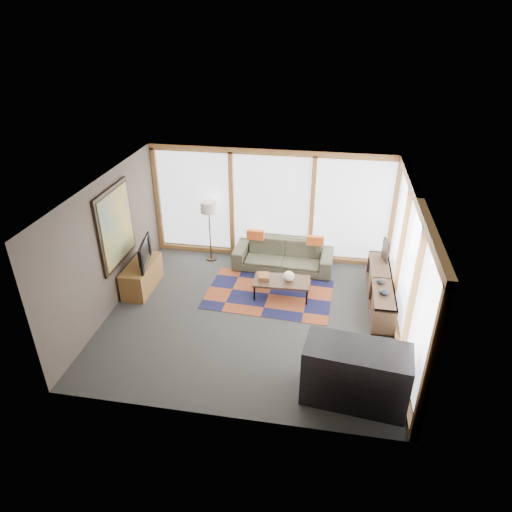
% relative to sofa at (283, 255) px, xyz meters
% --- Properties ---
extents(ground, '(5.50, 5.50, 0.00)m').
position_rel_sofa_xyz_m(ground, '(-0.36, -1.95, -0.32)').
color(ground, '#2D2D2B').
rests_on(ground, ground).
extents(room_envelope, '(5.52, 5.02, 2.62)m').
position_rel_sofa_xyz_m(room_envelope, '(0.14, -1.39, 1.22)').
color(room_envelope, '#423B30').
rests_on(room_envelope, ground).
extents(rug, '(2.64, 1.77, 0.01)m').
position_rel_sofa_xyz_m(rug, '(-0.15, -1.15, -0.32)').
color(rug, brown).
rests_on(rug, ground).
extents(sofa, '(2.24, 0.95, 0.65)m').
position_rel_sofa_xyz_m(sofa, '(0.00, 0.00, 0.00)').
color(sofa, '#3C3D2E').
rests_on(sofa, ground).
extents(pillow_left, '(0.39, 0.13, 0.22)m').
position_rel_sofa_xyz_m(pillow_left, '(-0.65, 0.05, 0.43)').
color(pillow_left, '#C44E1E').
rests_on(pillow_left, sofa).
extents(pillow_right, '(0.38, 0.12, 0.21)m').
position_rel_sofa_xyz_m(pillow_right, '(0.69, -0.01, 0.43)').
color(pillow_right, '#C44E1E').
rests_on(pillow_right, sofa).
extents(floor_lamp, '(0.37, 0.37, 1.45)m').
position_rel_sofa_xyz_m(floor_lamp, '(-1.72, 0.11, 0.40)').
color(floor_lamp, black).
rests_on(floor_lamp, ground).
extents(coffee_table, '(1.14, 0.60, 0.38)m').
position_rel_sofa_xyz_m(coffee_table, '(0.10, -1.17, -0.13)').
color(coffee_table, '#301D14').
rests_on(coffee_table, ground).
extents(book_stack, '(0.26, 0.30, 0.09)m').
position_rel_sofa_xyz_m(book_stack, '(-0.27, -1.16, 0.10)').
color(book_stack, brown).
rests_on(book_stack, coffee_table).
extents(vase, '(0.24, 0.24, 0.20)m').
position_rel_sofa_xyz_m(vase, '(0.24, -1.14, 0.15)').
color(vase, silver).
rests_on(vase, coffee_table).
extents(bookshelf, '(0.41, 2.26, 0.56)m').
position_rel_sofa_xyz_m(bookshelf, '(2.07, -1.05, -0.04)').
color(bookshelf, '#301D14').
rests_on(bookshelf, ground).
extents(bowl_a, '(0.20, 0.20, 0.09)m').
position_rel_sofa_xyz_m(bowl_a, '(2.06, -1.63, 0.29)').
color(bowl_a, black).
rests_on(bowl_a, bookshelf).
extents(bowl_b, '(0.17, 0.17, 0.08)m').
position_rel_sofa_xyz_m(bowl_b, '(2.03, -1.25, 0.28)').
color(bowl_b, black).
rests_on(bowl_b, bookshelf).
extents(shelf_picture, '(0.11, 0.35, 0.45)m').
position_rel_sofa_xyz_m(shelf_picture, '(2.16, -0.28, 0.47)').
color(shelf_picture, black).
rests_on(shelf_picture, bookshelf).
extents(tv_console, '(0.49, 1.17, 0.59)m').
position_rel_sofa_xyz_m(tv_console, '(-2.82, -1.37, -0.03)').
color(tv_console, brown).
rests_on(tv_console, ground).
extents(television, '(0.30, 0.93, 0.53)m').
position_rel_sofa_xyz_m(television, '(-2.76, -1.38, 0.53)').
color(television, black).
rests_on(television, tv_console).
extents(bar_counter, '(1.60, 0.88, 0.97)m').
position_rel_sofa_xyz_m(bar_counter, '(1.51, -3.77, 0.16)').
color(bar_counter, black).
rests_on(bar_counter, ground).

